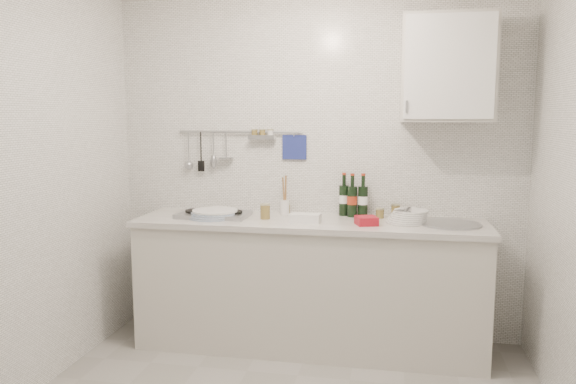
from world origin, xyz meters
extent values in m
cube|color=silver|center=(0.00, 1.40, 1.25)|extent=(3.00, 0.02, 2.50)
cube|color=silver|center=(-1.50, 0.00, 1.25)|extent=(0.02, 2.80, 2.50)
cube|color=#BBB7AD|center=(0.00, 1.10, 0.44)|extent=(2.40, 0.60, 0.88)
cube|color=silver|center=(0.00, 1.10, 0.90)|extent=(2.44, 0.64, 0.04)
cube|color=black|center=(0.00, 1.12, 0.05)|extent=(2.34, 0.52, 0.10)
cube|color=#93969B|center=(-0.70, 1.10, 0.94)|extent=(0.50, 0.32, 0.03)
cylinder|color=black|center=(-0.82, 1.10, 0.96)|extent=(0.18, 0.18, 0.01)
cylinder|color=black|center=(-0.58, 1.10, 0.96)|extent=(0.18, 0.18, 0.01)
cylinder|color=#93969B|center=(0.95, 1.10, 0.93)|extent=(0.40, 0.40, 0.02)
cylinder|color=#93969B|center=(0.95, 1.10, 0.87)|extent=(0.34, 0.34, 0.10)
cylinder|color=#93969B|center=(-0.58, 1.37, 1.52)|extent=(0.95, 0.02, 0.02)
cube|color=navy|center=(-0.16, 1.39, 1.41)|extent=(0.18, 0.02, 0.18)
cube|color=#BBB7AD|center=(0.90, 1.22, 1.95)|extent=(0.60, 0.35, 0.70)
cube|color=white|center=(0.90, 1.04, 1.95)|extent=(0.56, 0.01, 0.66)
cylinder|color=#93969B|center=(0.64, 1.03, 1.70)|extent=(0.01, 0.01, 0.08)
cylinder|color=#466B9E|center=(-0.70, 1.05, 0.93)|extent=(0.34, 0.34, 0.01)
cylinder|color=#466B9E|center=(-0.69, 1.05, 0.94)|extent=(0.34, 0.34, 0.01)
cylinder|color=#466B9E|center=(-0.68, 1.06, 0.96)|extent=(0.33, 0.33, 0.01)
cylinder|color=#466B9E|center=(-0.68, 1.06, 0.97)|extent=(0.32, 0.32, 0.01)
cylinder|color=white|center=(0.66, 1.12, 0.93)|extent=(0.27, 0.27, 0.01)
cylinder|color=white|center=(0.66, 1.12, 0.94)|extent=(0.26, 0.26, 0.01)
cylinder|color=white|center=(0.67, 1.12, 0.95)|extent=(0.26, 0.26, 0.01)
cylinder|color=white|center=(0.68, 1.13, 0.96)|extent=(0.25, 0.25, 0.01)
cylinder|color=white|center=(0.68, 1.13, 0.98)|extent=(0.24, 0.24, 0.01)
cylinder|color=white|center=(0.69, 1.14, 0.99)|extent=(0.24, 0.24, 0.01)
cylinder|color=white|center=(0.69, 1.14, 1.00)|extent=(0.23, 0.23, 0.01)
cube|color=white|center=(-0.01, 0.99, 0.95)|extent=(0.21, 0.12, 0.06)
cube|color=#A8122B|center=(0.40, 1.00, 0.95)|extent=(0.17, 0.17, 0.06)
cylinder|color=white|center=(-0.22, 1.30, 0.97)|extent=(0.07, 0.07, 0.11)
cylinder|color=olive|center=(-0.21, 1.30, 1.10)|extent=(0.03, 0.05, 0.21)
cylinder|color=olive|center=(-0.23, 1.30, 1.10)|extent=(0.03, 0.04, 0.19)
cylinder|color=brown|center=(-0.21, 1.34, 0.95)|extent=(0.05, 0.05, 0.06)
cylinder|color=tan|center=(-0.21, 1.34, 0.99)|extent=(0.06, 0.06, 0.01)
cylinder|color=brown|center=(0.59, 1.35, 0.96)|extent=(0.06, 0.06, 0.08)
cylinder|color=tan|center=(0.59, 1.35, 1.00)|extent=(0.06, 0.06, 0.01)
cylinder|color=brown|center=(0.48, 1.27, 0.95)|extent=(0.06, 0.06, 0.06)
cylinder|color=tan|center=(0.48, 1.27, 0.99)|extent=(0.06, 0.06, 0.01)
cylinder|color=brown|center=(-0.31, 1.08, 0.97)|extent=(0.07, 0.07, 0.10)
cylinder|color=tan|center=(-0.31, 1.08, 1.02)|extent=(0.07, 0.07, 0.01)
camera|label=1|loc=(0.58, -2.71, 1.64)|focal=35.00mm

